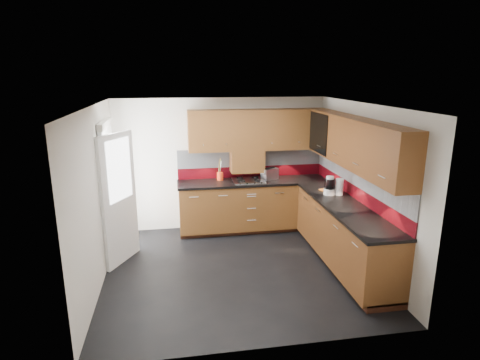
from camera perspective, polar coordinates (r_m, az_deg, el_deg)
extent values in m
cube|color=black|center=(6.10, -0.42, -12.62)|extent=(4.00, 3.80, 0.02)
cube|color=white|center=(5.42, -0.47, 11.11)|extent=(4.00, 3.80, 0.10)
cube|color=silver|center=(7.41, -2.71, 2.35)|extent=(4.00, 0.08, 2.64)
cube|color=silver|center=(3.95, 3.86, -9.20)|extent=(4.00, 0.08, 2.64)
cube|color=silver|center=(5.68, -20.17, -2.49)|extent=(0.08, 3.80, 2.64)
cube|color=silver|center=(6.24, 17.43, -0.74)|extent=(0.08, 3.80, 2.64)
cube|color=#563613|center=(7.36, 1.94, -3.58)|extent=(2.70, 0.60, 0.95)
cube|color=#5B3115|center=(6.24, 14.51, -7.56)|extent=(0.60, 2.60, 0.95)
cube|color=#3D1D11|center=(7.54, 1.87, -6.57)|extent=(2.70, 0.54, 0.10)
cube|color=#3D1D11|center=(6.42, 14.51, -11.04)|extent=(0.54, 2.60, 0.10)
cube|color=black|center=(7.22, 1.91, -0.26)|extent=(2.72, 0.62, 0.04)
cube|color=black|center=(6.07, 14.78, -3.75)|extent=(0.62, 2.60, 0.04)
cube|color=maroon|center=(7.48, 1.54, 1.23)|extent=(2.70, 0.02, 0.20)
cube|color=#B2B6BB|center=(7.42, 1.55, 3.25)|extent=(2.70, 0.02, 0.34)
cube|color=maroon|center=(6.43, 16.12, -1.66)|extent=(0.02, 3.20, 0.20)
cube|color=#B2B6BB|center=(6.36, 16.29, 0.67)|extent=(0.02, 3.20, 0.34)
cube|color=#563613|center=(7.20, 2.61, 7.17)|extent=(2.50, 0.33, 0.72)
cube|color=#5B3115|center=(6.04, 16.01, 5.11)|extent=(0.33, 2.87, 0.72)
cube|color=silver|center=(7.03, 1.69, 5.25)|extent=(1.80, 0.01, 0.16)
cube|color=silver|center=(5.98, 14.48, 3.06)|extent=(0.01, 2.00, 0.16)
cube|color=#563613|center=(7.26, 1.01, 2.75)|extent=(0.60, 0.33, 0.40)
cube|color=black|center=(6.92, 11.06, 6.59)|extent=(0.01, 0.80, 0.66)
cube|color=#FFD18C|center=(7.03, 13.42, 6.59)|extent=(0.01, 0.76, 0.64)
cube|color=black|center=(6.98, 12.41, 6.75)|extent=(0.29, 0.76, 0.01)
cylinder|color=black|center=(6.74, 13.24, 7.28)|extent=(0.07, 0.07, 0.16)
cylinder|color=black|center=(6.87, 12.76, 7.45)|extent=(0.07, 0.07, 0.16)
cylinder|color=white|center=(7.01, 12.30, 7.62)|extent=(0.07, 0.07, 0.16)
cylinder|color=black|center=(7.15, 11.86, 7.78)|extent=(0.07, 0.07, 0.16)
cube|color=white|center=(6.57, -17.99, -1.64)|extent=(0.06, 0.95, 2.04)
cube|color=white|center=(6.22, -16.77, -2.66)|extent=(0.42, 0.73, 1.98)
cube|color=white|center=(6.10, -16.81, 1.38)|extent=(0.28, 0.50, 0.90)
cube|color=silver|center=(7.19, 1.22, -0.08)|extent=(0.55, 0.48, 0.02)
torus|color=black|center=(7.05, 0.26, -0.17)|extent=(0.12, 0.12, 0.02)
torus|color=black|center=(7.10, 2.53, -0.07)|extent=(0.12, 0.12, 0.02)
torus|color=black|center=(7.27, -0.05, 0.30)|extent=(0.12, 0.12, 0.02)
torus|color=black|center=(7.32, 2.16, 0.39)|extent=(0.12, 0.12, 0.02)
cube|color=black|center=(6.97, 1.58, -0.48)|extent=(0.42, 0.04, 0.02)
cylinder|color=red|center=(7.25, -2.86, 0.54)|extent=(0.11, 0.11, 0.14)
cylinder|color=olive|center=(7.23, -2.90, 1.93)|extent=(0.06, 0.02, 0.28)
cylinder|color=olive|center=(7.23, -2.83, 1.85)|extent=(0.05, 0.03, 0.27)
cylinder|color=olive|center=(7.22, -2.95, 2.00)|extent=(0.06, 0.03, 0.30)
cylinder|color=olive|center=(7.23, -2.78, 1.77)|extent=(0.04, 0.04, 0.25)
cylinder|color=olive|center=(7.22, -3.01, 1.87)|extent=(0.04, 0.05, 0.28)
cube|color=silver|center=(7.32, 4.23, 0.88)|extent=(0.34, 0.28, 0.20)
cube|color=black|center=(7.29, 4.24, 1.69)|extent=(0.21, 0.11, 0.01)
cube|color=black|center=(7.33, 4.16, 1.76)|extent=(0.21, 0.11, 0.01)
cylinder|color=white|center=(6.54, 12.58, -1.60)|extent=(0.18, 0.18, 0.10)
cylinder|color=black|center=(6.51, 12.64, -0.51)|extent=(0.17, 0.17, 0.16)
cylinder|color=white|center=(6.48, 12.69, 0.35)|extent=(0.12, 0.12, 0.04)
cylinder|color=white|center=(6.54, 13.94, -0.96)|extent=(0.14, 0.14, 0.26)
cube|color=orange|center=(6.77, 11.91, -1.38)|extent=(0.18, 0.17, 0.02)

